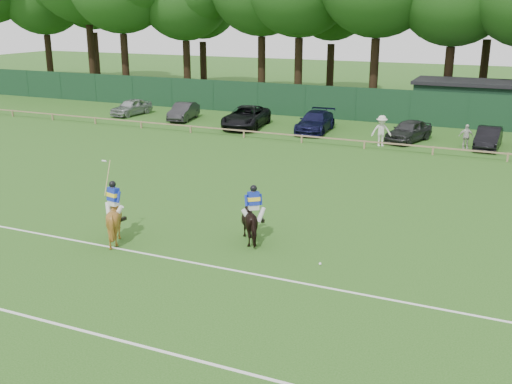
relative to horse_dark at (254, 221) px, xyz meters
The scene contains 19 objects.
ground 2.04m from the horse_dark, 122.99° to the right, with size 160.00×160.00×0.00m, color #1E4C14.
horse_dark is the anchor object (origin of this frame).
horse_chestnut 4.99m from the horse_dark, 156.93° to the right, with size 1.37×1.54×1.70m, color brown.
sedan_silver 28.68m from the horse_dark, 133.82° to the left, with size 1.52×3.77×1.29m, color #ABADB1.
sedan_grey 25.41m from the horse_dark, 126.16° to the left, with size 1.36×3.90×1.28m, color #28282A.
suv_black 21.85m from the horse_dark, 115.51° to the left, with size 2.45×5.32×1.48m, color black.
sedan_navy 20.59m from the horse_dark, 102.32° to the left, with size 1.94×4.78×1.39m, color #101133.
hatch_grey 19.68m from the horse_dark, 84.18° to the left, with size 1.62×4.02×1.37m, color #2F3032.
estate_black 20.74m from the horse_dark, 71.05° to the left, with size 1.34×3.84×1.26m, color black.
spectator_left 17.53m from the horse_dark, 87.70° to the left, with size 1.22×0.70×1.89m, color beige.
spectator_mid 19.65m from the horse_dark, 73.73° to the left, with size 0.87×0.36×1.48m, color beige.
rider_dark 0.70m from the horse_dark, 51.54° to the right, with size 0.82×0.70×1.41m.
rider_chestnut 5.07m from the horse_dark, 156.84° to the right, with size 0.93×0.69×2.05m.
polo_ball 3.14m from the horse_dark, 20.21° to the right, with size 0.09×0.09×0.09m, color silver.
pitch_lines 5.25m from the horse_dark, 101.45° to the right, with size 60.00×5.10×0.01m.
pitch_rail 16.45m from the horse_dark, 93.59° to the left, with size 62.10×0.10×0.50m.
perimeter_fence 25.44m from the horse_dark, 92.32° to the left, with size 92.08×0.08×2.50m.
utility_shed 28.85m from the horse_dark, 80.08° to the left, with size 8.40×4.40×3.04m.
tree_row 33.43m from the horse_dark, 88.34° to the left, with size 96.00×12.00×21.00m, color #26561C, non-canonical shape.
Camera 1 is at (9.29, -16.85, 8.04)m, focal length 42.00 mm.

